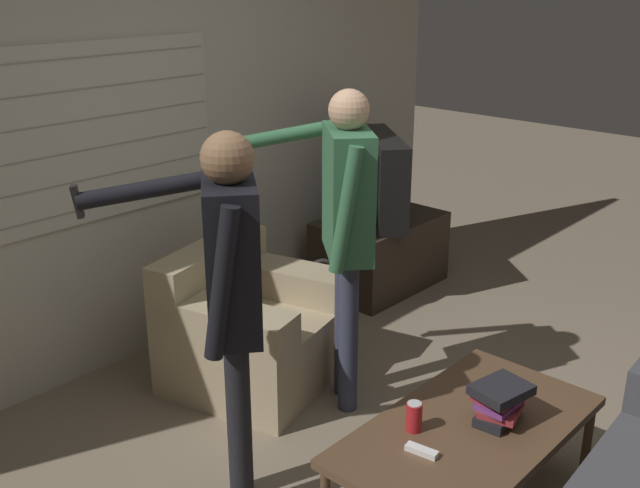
{
  "coord_description": "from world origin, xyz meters",
  "views": [
    {
      "loc": [
        -2.36,
        -1.5,
        2.18
      ],
      "look_at": [
        -0.02,
        0.64,
        1.0
      ],
      "focal_mm": 42.0,
      "sensor_mm": 36.0,
      "label": 1
    }
  ],
  "objects_px": {
    "armchair_beige": "(250,328)",
    "spare_remote": "(422,451)",
    "person_left_standing": "(229,285)",
    "book_stack": "(499,401)",
    "soda_can": "(414,417)",
    "tv": "(381,178)",
    "floor_fan": "(318,291)",
    "person_right_standing": "(345,213)",
    "coffee_table": "(468,433)"
  },
  "relations": [
    {
      "from": "spare_remote",
      "to": "floor_fan",
      "type": "xyz_separation_m",
      "value": [
        1.19,
        1.63,
        -0.21
      ]
    },
    {
      "from": "soda_can",
      "to": "spare_remote",
      "type": "xyz_separation_m",
      "value": [
        -0.11,
        -0.12,
        -0.05
      ]
    },
    {
      "from": "book_stack",
      "to": "soda_can",
      "type": "bearing_deg",
      "value": 143.25
    },
    {
      "from": "armchair_beige",
      "to": "book_stack",
      "type": "bearing_deg",
      "value": 74.82
    },
    {
      "from": "spare_remote",
      "to": "soda_can",
      "type": "bearing_deg",
      "value": 38.55
    },
    {
      "from": "person_left_standing",
      "to": "floor_fan",
      "type": "height_order",
      "value": "person_left_standing"
    },
    {
      "from": "tv",
      "to": "book_stack",
      "type": "relative_size",
      "value": 3.02
    },
    {
      "from": "floor_fan",
      "to": "person_right_standing",
      "type": "bearing_deg",
      "value": -129.46
    },
    {
      "from": "armchair_beige",
      "to": "tv",
      "type": "relative_size",
      "value": 1.34
    },
    {
      "from": "coffee_table",
      "to": "tv",
      "type": "height_order",
      "value": "tv"
    },
    {
      "from": "armchair_beige",
      "to": "floor_fan",
      "type": "xyz_separation_m",
      "value": [
        0.77,
        0.19,
        -0.09
      ]
    },
    {
      "from": "person_right_standing",
      "to": "floor_fan",
      "type": "bearing_deg",
      "value": 1.49
    },
    {
      "from": "tv",
      "to": "person_left_standing",
      "type": "distance_m",
      "value": 2.49
    },
    {
      "from": "person_left_standing",
      "to": "person_right_standing",
      "type": "height_order",
      "value": "person_right_standing"
    },
    {
      "from": "person_right_standing",
      "to": "book_stack",
      "type": "xyz_separation_m",
      "value": [
        -0.19,
        -1.0,
        -0.55
      ]
    },
    {
      "from": "person_left_standing",
      "to": "soda_can",
      "type": "xyz_separation_m",
      "value": [
        0.44,
        -0.58,
        -0.55
      ]
    },
    {
      "from": "armchair_beige",
      "to": "spare_remote",
      "type": "distance_m",
      "value": 1.51
    },
    {
      "from": "tv",
      "to": "floor_fan",
      "type": "height_order",
      "value": "tv"
    },
    {
      "from": "armchair_beige",
      "to": "spare_remote",
      "type": "height_order",
      "value": "armchair_beige"
    },
    {
      "from": "soda_can",
      "to": "floor_fan",
      "type": "height_order",
      "value": "soda_can"
    },
    {
      "from": "tv",
      "to": "person_right_standing",
      "type": "height_order",
      "value": "person_right_standing"
    },
    {
      "from": "armchair_beige",
      "to": "soda_can",
      "type": "xyz_separation_m",
      "value": [
        -0.31,
        -1.33,
        0.17
      ]
    },
    {
      "from": "book_stack",
      "to": "armchair_beige",
      "type": "bearing_deg",
      "value": 89.17
    },
    {
      "from": "person_right_standing",
      "to": "floor_fan",
      "type": "relative_size",
      "value": 3.78
    },
    {
      "from": "coffee_table",
      "to": "person_right_standing",
      "type": "bearing_deg",
      "value": 71.98
    },
    {
      "from": "person_left_standing",
      "to": "book_stack",
      "type": "height_order",
      "value": "person_left_standing"
    },
    {
      "from": "person_left_standing",
      "to": "spare_remote",
      "type": "height_order",
      "value": "person_left_standing"
    },
    {
      "from": "person_right_standing",
      "to": "soda_can",
      "type": "distance_m",
      "value": 1.09
    },
    {
      "from": "coffee_table",
      "to": "floor_fan",
      "type": "relative_size",
      "value": 2.74
    },
    {
      "from": "person_right_standing",
      "to": "floor_fan",
      "type": "distance_m",
      "value": 1.26
    },
    {
      "from": "person_right_standing",
      "to": "person_left_standing",
      "type": "bearing_deg",
      "value": 143.29
    },
    {
      "from": "soda_can",
      "to": "coffee_table",
      "type": "bearing_deg",
      "value": -41.25
    },
    {
      "from": "person_left_standing",
      "to": "book_stack",
      "type": "xyz_separation_m",
      "value": [
        0.74,
        -0.8,
        -0.52
      ]
    },
    {
      "from": "armchair_beige",
      "to": "soda_can",
      "type": "distance_m",
      "value": 1.38
    },
    {
      "from": "coffee_table",
      "to": "soda_can",
      "type": "bearing_deg",
      "value": 138.75
    },
    {
      "from": "armchair_beige",
      "to": "person_right_standing",
      "type": "height_order",
      "value": "person_right_standing"
    },
    {
      "from": "person_right_standing",
      "to": "soda_can",
      "type": "xyz_separation_m",
      "value": [
        -0.48,
        -0.79,
        -0.58
      ]
    },
    {
      "from": "spare_remote",
      "to": "person_right_standing",
      "type": "bearing_deg",
      "value": 48.33
    },
    {
      "from": "person_right_standing",
      "to": "soda_can",
      "type": "height_order",
      "value": "person_right_standing"
    },
    {
      "from": "person_left_standing",
      "to": "floor_fan",
      "type": "bearing_deg",
      "value": -19.53
    },
    {
      "from": "coffee_table",
      "to": "person_left_standing",
      "type": "relative_size",
      "value": 0.74
    },
    {
      "from": "coffee_table",
      "to": "person_right_standing",
      "type": "height_order",
      "value": "person_right_standing"
    },
    {
      "from": "tv",
      "to": "floor_fan",
      "type": "distance_m",
      "value": 0.95
    },
    {
      "from": "soda_can",
      "to": "floor_fan",
      "type": "bearing_deg",
      "value": 54.53
    },
    {
      "from": "floor_fan",
      "to": "person_left_standing",
      "type": "bearing_deg",
      "value": -148.51
    },
    {
      "from": "person_right_standing",
      "to": "book_stack",
      "type": "distance_m",
      "value": 1.16
    },
    {
      "from": "armchair_beige",
      "to": "tv",
      "type": "xyz_separation_m",
      "value": [
        1.51,
        0.27,
        0.51
      ]
    },
    {
      "from": "spare_remote",
      "to": "floor_fan",
      "type": "bearing_deg",
      "value": 45.31
    },
    {
      "from": "coffee_table",
      "to": "person_right_standing",
      "type": "relative_size",
      "value": 0.72
    },
    {
      "from": "person_right_standing",
      "to": "book_stack",
      "type": "bearing_deg",
      "value": -149.6
    }
  ]
}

